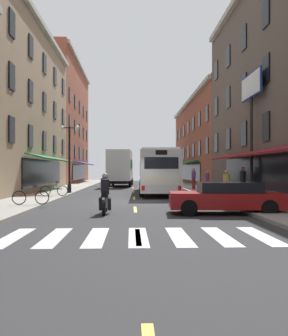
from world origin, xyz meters
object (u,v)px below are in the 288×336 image
pedestrian_mid (243,181)px  street_lamp_twin (69,155)px  sedan_mid (122,178)px  pedestrian_near (207,179)px  motorcycle_rider (105,196)px  bicycle_mid (54,190)px  sedan_near (226,197)px  transit_bus (157,171)px  pedestrian_rear (227,185)px  billboard_sign (251,101)px  pedestrian_far (194,178)px  bicycle_near (31,197)px  box_truck (121,168)px

pedestrian_mid → street_lamp_twin: 12.23m
sedan_mid → pedestrian_near: 17.34m
motorcycle_rider → bicycle_mid: motorcycle_rider is taller
sedan_near → pedestrian_near: pedestrian_near is taller
transit_bus → sedan_mid: transit_bus is taller
sedan_near → motorcycle_rider: motorcycle_rider is taller
sedan_mid → pedestrian_mid: (8.31, -25.26, 0.37)m
pedestrian_near → transit_bus: bearing=31.0°
pedestrian_mid → pedestrian_rear: pedestrian_mid is taller
sedan_mid → bicycle_mid: (-3.61, -24.98, -0.21)m
billboard_sign → motorcycle_rider: bearing=-142.1°
pedestrian_far → bicycle_mid: bearing=126.3°
bicycle_near → box_truck: bearing=80.4°
sedan_near → pedestrian_far: 16.05m
pedestrian_mid → pedestrian_near: bearing=131.8°
billboard_sign → bicycle_mid: size_ratio=4.41×
transit_bus → box_truck: (-3.12, 11.21, 0.33)m
sedan_near → pedestrian_mid: pedestrian_mid is taller
motorcycle_rider → pedestrian_far: (6.45, 15.70, 0.37)m
sedan_near → bicycle_mid: (-8.69, 8.15, -0.16)m
billboard_sign → pedestrian_near: billboard_sign is taller
box_truck → pedestrian_near: 10.29m
street_lamp_twin → pedestrian_far: bearing=24.3°
pedestrian_mid → pedestrian_far: pedestrian_mid is taller
pedestrian_mid → bicycle_near: bearing=-115.0°
pedestrian_mid → pedestrian_rear: (-1.85, -3.00, -0.11)m
transit_bus → bicycle_mid: size_ratio=7.05×
bicycle_near → pedestrian_far: (10.14, 13.29, 0.58)m
transit_bus → pedestrian_mid: size_ratio=6.53×
transit_bus → box_truck: size_ratio=1.53×
pedestrian_mid → box_truck: bearing=158.2°
billboard_sign → pedestrian_mid: 4.98m
sedan_near → street_lamp_twin: street_lamp_twin is taller
sedan_near → pedestrian_far: bearing=84.5°
bicycle_mid → pedestrian_rear: size_ratio=1.03×
sedan_near → pedestrian_rear: pedestrian_rear is taller
transit_bus → pedestrian_near: bearing=44.9°
motorcycle_rider → bicycle_mid: 8.74m
pedestrian_rear → sedan_near: bearing=35.4°
bicycle_mid → pedestrian_rear: bearing=-18.1°
pedestrian_far → street_lamp_twin: street_lamp_twin is taller
billboard_sign → bicycle_near: (-11.99, -4.05, -5.43)m
billboard_sign → street_lamp_twin: size_ratio=1.53×
bicycle_mid → sedan_near: bearing=-43.2°
box_truck → sedan_mid: box_truck is taller
billboard_sign → transit_bus: (-5.27, 6.13, -4.25)m
transit_bus → bicycle_near: (-6.72, -10.18, -1.18)m
transit_bus → pedestrian_mid: 7.16m
box_truck → pedestrian_far: bearing=-51.1°
motorcycle_rider → pedestrian_far: pedestrian_far is taller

